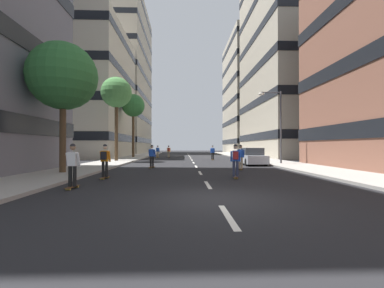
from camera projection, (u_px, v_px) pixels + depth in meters
The scene contains 21 objects.
ground_plane at pixel (192, 160), 31.04m from camera, with size 137.53×137.53×0.00m, color black.
sidewalk_left at pixel (129, 158), 33.62m from camera, with size 3.74×63.03×0.14m, color #9E9991.
sidewalk_right at pixel (253, 158), 34.19m from camera, with size 3.74×63.03×0.14m, color #9E9991.
lane_markings at pixel (192, 160), 31.12m from camera, with size 0.16×52.20×0.01m.
building_left_mid at pixel (75, 93), 39.32m from camera, with size 15.16×17.21×19.42m.
building_left_far at pixel (114, 79), 61.61m from camera, with size 15.16×23.39×35.25m.
building_right_mid at pixel (301, 58), 40.60m from camera, with size 15.16×20.44×31.05m.
building_right_far at pixel (259, 96), 62.81m from camera, with size 15.16×19.74×27.64m.
parked_car_near at pixel (252, 157), 23.14m from camera, with size 1.82×4.40×1.52m.
street_tree_near at pixel (116, 93), 27.46m from camera, with size 3.23×3.23×8.88m.
street_tree_mid at pixel (63, 77), 15.23m from camera, with size 3.96×3.96×7.65m.
street_tree_far at pixel (133, 106), 36.77m from camera, with size 3.21×3.21×8.95m.
streetlamp_right at pixel (277, 119), 23.32m from camera, with size 2.13×0.30×6.50m.
skater_0 at pixel (236, 159), 13.39m from camera, with size 0.56×0.92×1.78m.
skater_1 at pixel (152, 155), 19.79m from camera, with size 0.57×0.92×1.78m.
skater_2 at pixel (158, 151), 37.93m from camera, with size 0.56×0.92×1.78m.
skater_3 at pixel (73, 164), 10.10m from camera, with size 0.55×0.91×1.78m.
skater_4 at pixel (241, 156), 18.21m from camera, with size 0.56×0.92×1.78m.
skater_5 at pixel (213, 152), 31.14m from camera, with size 0.54×0.91×1.78m.
skater_6 at pixel (105, 159), 13.17m from camera, with size 0.55×0.91×1.78m.
skater_7 at pixel (169, 151), 38.21m from camera, with size 0.54×0.91×1.78m.
Camera 1 is at (-1.07, -8.12, 1.67)m, focal length 24.15 mm.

